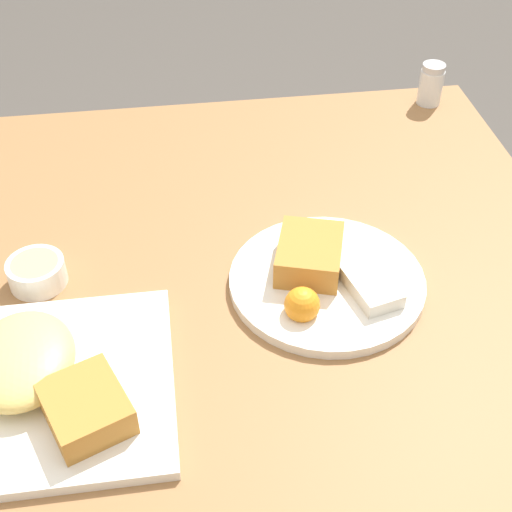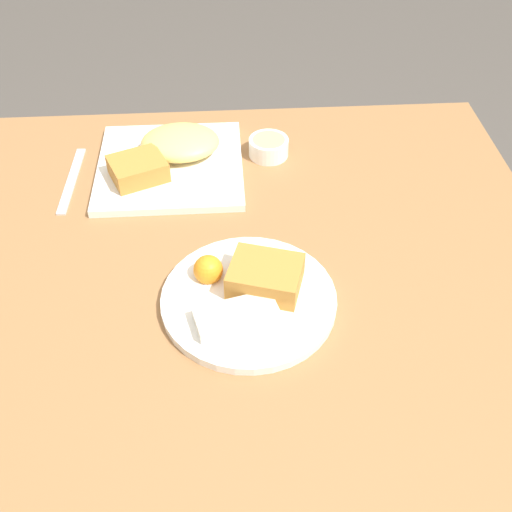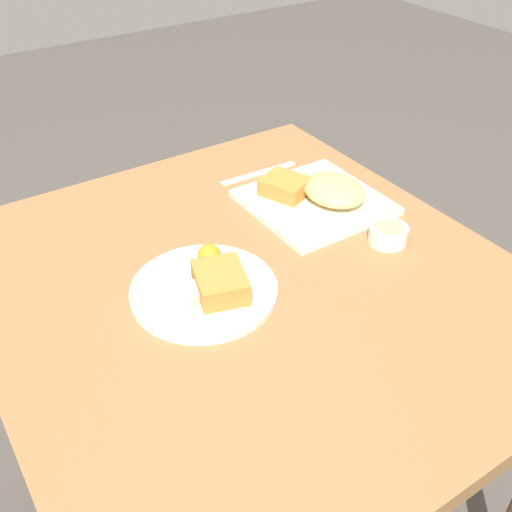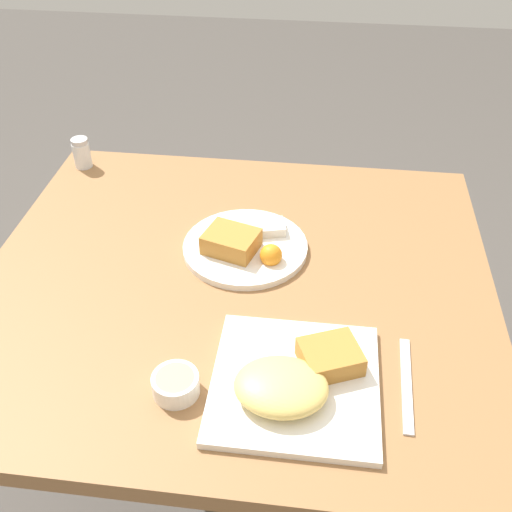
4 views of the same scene
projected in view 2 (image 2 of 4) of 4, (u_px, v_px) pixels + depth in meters
The scene contains 6 objects.
ground_plane at pixel (252, 482), 1.46m from camera, with size 8.00×8.00×0.00m, color #4C4742.
dining_table at pixel (250, 298), 0.99m from camera, with size 0.98×0.90×0.76m.
plate_square_near at pixel (170, 157), 1.09m from camera, with size 0.26×0.26×0.06m.
plate_oval_far at pixel (249, 294), 0.86m from camera, with size 0.25×0.25×0.05m.
sauce_ramekin at pixel (269, 147), 1.12m from camera, with size 0.07×0.07×0.03m.
butter_knife at pixel (72, 180), 1.07m from camera, with size 0.02×0.19×0.00m.
Camera 2 is at (0.03, 0.66, 1.41)m, focal length 42.00 mm.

